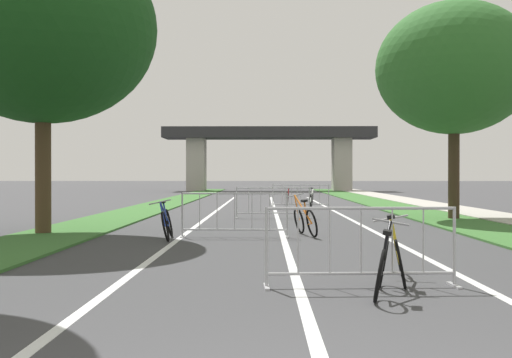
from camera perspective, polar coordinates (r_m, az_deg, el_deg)
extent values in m
cube|color=#386B2D|center=(30.20, -8.78, -2.37)|extent=(2.16, 65.05, 0.05)
cube|color=#386B2D|center=(30.36, 11.95, -2.36)|extent=(2.16, 65.05, 0.05)
cube|color=#ADA89E|center=(30.82, 15.73, -2.30)|extent=(1.98, 65.05, 0.08)
cube|color=silver|center=(22.00, 1.92, -3.44)|extent=(0.14, 37.63, 0.01)
cube|color=silver|center=(22.18, 8.14, -3.41)|extent=(0.14, 37.63, 0.01)
cube|color=silver|center=(22.08, -4.33, -3.43)|extent=(0.14, 37.63, 0.01)
cube|color=#2D2D30|center=(57.03, 1.20, 4.24)|extent=(19.25, 3.97, 0.98)
cube|color=#ADA89E|center=(57.24, -5.50, 1.31)|extent=(1.64, 2.40, 4.83)
cube|color=#ADA89E|center=(57.35, 7.89, 1.31)|extent=(1.64, 2.40, 4.83)
cylinder|color=#4C3823|center=(16.08, -19.00, 0.50)|extent=(0.38, 0.38, 3.01)
ellipsoid|color=#194719|center=(16.48, -19.03, 13.08)|extent=(5.56, 5.56, 4.73)
cylinder|color=#3D2D1E|center=(21.22, 17.75, 0.52)|extent=(0.36, 0.36, 3.05)
ellipsoid|color=#2D6628|center=(21.51, 17.76, 9.69)|extent=(5.07, 5.07, 4.31)
cylinder|color=#ADADB2|center=(8.06, 0.97, -6.32)|extent=(0.04, 0.04, 1.05)
cube|color=#ADADB2|center=(8.14, 0.97, -9.89)|extent=(0.08, 0.44, 0.03)
cylinder|color=#ADADB2|center=(8.57, 17.79, -5.95)|extent=(0.04, 0.04, 1.05)
cube|color=#ADADB2|center=(8.64, 17.78, -9.31)|extent=(0.08, 0.44, 0.03)
cylinder|color=#ADADB2|center=(8.18, 9.64, -2.68)|extent=(2.47, 0.17, 0.04)
cylinder|color=#ADADB2|center=(8.27, 9.64, -8.57)|extent=(2.47, 0.17, 0.04)
cylinder|color=#ADADB2|center=(8.09, 3.90, -5.66)|extent=(0.02, 0.02, 0.87)
cylinder|color=#ADADB2|center=(8.14, 6.79, -5.62)|extent=(0.02, 0.02, 0.87)
cylinder|color=#ADADB2|center=(8.22, 9.64, -5.57)|extent=(0.02, 0.02, 0.87)
cylinder|color=#ADADB2|center=(8.31, 12.43, -5.51)|extent=(0.02, 0.02, 0.87)
cylinder|color=#ADADB2|center=(8.42, 15.15, -5.43)|extent=(0.02, 0.02, 0.87)
cylinder|color=#ADADB2|center=(14.69, -6.80, -3.30)|extent=(0.04, 0.04, 1.05)
cube|color=#ADADB2|center=(14.73, -6.80, -5.28)|extent=(0.07, 0.44, 0.03)
cylinder|color=#ADADB2|center=(14.53, 2.88, -3.34)|extent=(0.04, 0.04, 1.05)
cube|color=#ADADB2|center=(14.57, 2.88, -5.34)|extent=(0.07, 0.44, 0.03)
cylinder|color=#ADADB2|center=(14.53, -1.99, -1.35)|extent=(2.47, 0.09, 0.04)
cylinder|color=#ADADB2|center=(14.58, -1.99, -4.68)|extent=(2.47, 0.09, 0.04)
cylinder|color=#ADADB2|center=(14.63, -5.21, -2.96)|extent=(0.02, 0.02, 0.87)
cylinder|color=#ADADB2|center=(14.59, -3.60, -2.97)|extent=(0.02, 0.02, 0.87)
cylinder|color=#ADADB2|center=(14.55, -1.99, -2.98)|extent=(0.02, 0.02, 0.87)
cylinder|color=#ADADB2|center=(14.53, -0.37, -2.98)|extent=(0.02, 0.02, 0.87)
cylinder|color=#ADADB2|center=(14.52, 1.26, -2.99)|extent=(0.02, 0.02, 0.87)
cylinder|color=#ADADB2|center=(20.98, -1.80, -2.20)|extent=(0.04, 0.04, 1.05)
cube|color=#ADADB2|center=(21.01, -1.80, -3.59)|extent=(0.06, 0.44, 0.03)
cylinder|color=#ADADB2|center=(21.03, 4.94, -2.19)|extent=(0.04, 0.04, 1.05)
cube|color=#ADADB2|center=(21.06, 4.94, -3.58)|extent=(0.06, 0.44, 0.03)
cylinder|color=#ADADB2|center=(20.96, 1.57, -0.82)|extent=(2.47, 0.05, 0.04)
cylinder|color=#ADADB2|center=(20.99, 1.57, -3.14)|extent=(2.47, 0.05, 0.04)
cylinder|color=#ADADB2|center=(20.97, -0.68, -1.95)|extent=(0.02, 0.02, 0.87)
cylinder|color=#ADADB2|center=(20.96, 0.45, -1.95)|extent=(0.02, 0.02, 0.87)
cylinder|color=#ADADB2|center=(20.97, 1.57, -1.95)|extent=(0.02, 0.02, 0.87)
cylinder|color=#ADADB2|center=(20.98, 2.69, -1.95)|extent=(0.02, 0.02, 0.87)
cylinder|color=#ADADB2|center=(21.00, 3.82, -1.95)|extent=(0.02, 0.02, 0.87)
cylinder|color=#ADADB2|center=(27.42, 1.56, -1.60)|extent=(0.04, 0.04, 1.05)
cube|color=#ADADB2|center=(27.45, 1.56, -2.66)|extent=(0.07, 0.44, 0.03)
cylinder|color=#ADADB2|center=(27.53, 6.71, -1.59)|extent=(0.04, 0.04, 1.05)
cube|color=#ADADB2|center=(27.55, 6.71, -2.65)|extent=(0.07, 0.44, 0.03)
cylinder|color=#ADADB2|center=(27.44, 4.14, -0.54)|extent=(2.47, 0.08, 0.04)
cylinder|color=#ADADB2|center=(27.46, 4.14, -2.31)|extent=(2.47, 0.08, 0.04)
cylinder|color=#ADADB2|center=(27.42, 2.42, -1.41)|extent=(0.02, 0.02, 0.87)
cylinder|color=#ADADB2|center=(27.43, 3.28, -1.41)|extent=(0.02, 0.02, 0.87)
cylinder|color=#ADADB2|center=(27.45, 4.14, -1.41)|extent=(0.02, 0.02, 0.87)
cylinder|color=#ADADB2|center=(27.47, 5.00, -1.41)|extent=(0.02, 0.02, 0.87)
cylinder|color=#ADADB2|center=(27.50, 5.86, -1.41)|extent=(0.02, 0.02, 0.87)
torus|color=black|center=(14.50, 5.16, -4.09)|extent=(0.34, 0.70, 0.67)
torus|color=black|center=(15.45, 3.98, -3.82)|extent=(0.34, 0.70, 0.67)
cylinder|color=orange|center=(14.91, 4.35, -2.77)|extent=(0.40, 0.93, 0.66)
cylinder|color=orange|center=(14.73, 4.63, -3.10)|extent=(0.15, 0.15, 0.58)
cylinder|color=orange|center=(14.65, 4.98, -4.14)|extent=(0.10, 0.32, 0.08)
cylinder|color=orange|center=(15.38, 3.78, -2.67)|extent=(0.16, 0.12, 0.63)
cube|color=black|center=(14.67, 4.45, -2.01)|extent=(0.16, 0.26, 0.07)
cylinder|color=#99999E|center=(15.33, 3.58, -1.52)|extent=(0.45, 0.14, 0.12)
torus|color=black|center=(14.68, -8.01, -4.03)|extent=(0.24, 0.69, 0.67)
torus|color=black|center=(13.67, -8.35, -4.36)|extent=(0.24, 0.69, 0.67)
cylinder|color=#1E389E|center=(14.19, -8.41, -3.10)|extent=(0.09, 1.00, 0.57)
cylinder|color=#1E389E|center=(14.38, -8.30, -3.22)|extent=(0.17, 0.11, 0.56)
cylinder|color=#1E389E|center=(14.52, -8.04, -4.18)|extent=(0.06, 0.33, 0.08)
cylinder|color=#1E389E|center=(13.68, -8.59, -3.23)|extent=(0.16, 0.08, 0.54)
cube|color=black|center=(14.41, -8.54, -2.11)|extent=(0.13, 0.25, 0.07)
cylinder|color=#99999E|center=(13.70, -8.83, -2.11)|extent=(0.49, 0.06, 0.13)
torus|color=black|center=(8.23, 13.15, -7.62)|extent=(0.27, 0.66, 0.64)
torus|color=black|center=(9.29, 12.90, -6.70)|extent=(0.27, 0.66, 0.64)
cylinder|color=gold|center=(8.70, 12.69, -5.48)|extent=(0.12, 1.05, 0.55)
cylinder|color=gold|center=(8.50, 12.72, -5.53)|extent=(0.18, 0.10, 0.64)
cylinder|color=gold|center=(8.40, 13.14, -7.62)|extent=(0.10, 0.35, 0.08)
cylinder|color=gold|center=(9.24, 12.59, -5.14)|extent=(0.15, 0.07, 0.52)
cube|color=black|center=(8.43, 12.30, -3.41)|extent=(0.15, 0.26, 0.07)
cylinder|color=#99999E|center=(9.19, 12.28, -3.56)|extent=(0.50, 0.12, 0.12)
torus|color=black|center=(26.63, 5.01, -2.07)|extent=(0.21, 0.68, 0.67)
torus|color=black|center=(27.60, 5.17, -1.98)|extent=(0.21, 0.68, 0.67)
cylinder|color=silver|center=(27.08, 5.15, -1.46)|extent=(0.24, 0.92, 0.57)
cylinder|color=silver|center=(26.90, 5.11, -1.50)|extent=(0.10, 0.13, 0.62)
cylinder|color=silver|center=(26.79, 5.03, -2.11)|extent=(0.07, 0.31, 0.08)
cylinder|color=silver|center=(27.56, 5.23, -1.43)|extent=(0.09, 0.10, 0.54)
cube|color=black|center=(26.85, 5.18, -0.85)|extent=(0.14, 0.25, 0.06)
cylinder|color=#99999E|center=(27.52, 5.29, -0.87)|extent=(0.46, 0.10, 0.08)
torus|color=black|center=(28.46, 2.95, -1.96)|extent=(0.13, 0.62, 0.62)
torus|color=black|center=(27.37, 2.91, -2.05)|extent=(0.13, 0.62, 0.62)
cylinder|color=red|center=(27.93, 2.99, -1.39)|extent=(0.04, 1.06, 0.64)
cylinder|color=red|center=(28.14, 2.99, -1.46)|extent=(0.11, 0.12, 0.62)
cylinder|color=red|center=(28.29, 2.94, -2.02)|extent=(0.05, 0.35, 0.07)
cylinder|color=red|center=(27.38, 2.97, -1.42)|extent=(0.10, 0.09, 0.61)
cube|color=black|center=(28.17, 3.04, -0.84)|extent=(0.12, 0.25, 0.06)
cylinder|color=#99999E|center=(27.40, 3.03, -0.79)|extent=(0.51, 0.06, 0.07)
torus|color=black|center=(7.27, 11.30, -8.75)|extent=(0.29, 0.64, 0.62)
torus|color=black|center=(8.24, 11.64, -7.67)|extent=(0.29, 0.64, 0.62)
cylinder|color=black|center=(7.69, 11.82, -6.18)|extent=(0.35, 0.91, 0.58)
cylinder|color=black|center=(7.52, 11.68, -6.80)|extent=(0.12, 0.14, 0.53)
cylinder|color=black|center=(7.43, 11.33, -8.73)|extent=(0.09, 0.32, 0.07)
cylinder|color=black|center=(8.18, 11.96, -5.79)|extent=(0.12, 0.11, 0.56)
cube|color=black|center=(7.45, 12.01, -4.84)|extent=(0.16, 0.26, 0.07)
cylinder|color=#99999E|center=(8.13, 12.28, -3.88)|extent=(0.46, 0.14, 0.11)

